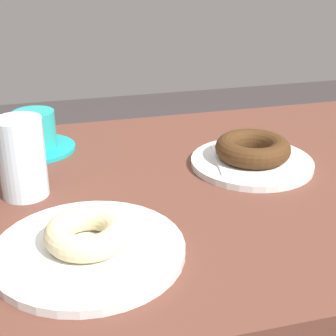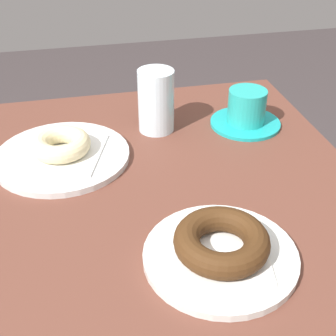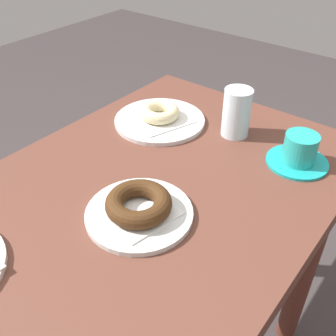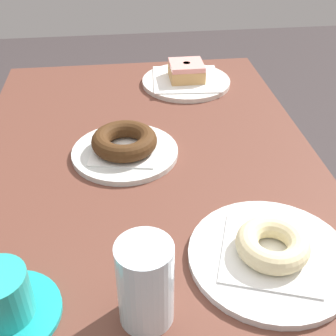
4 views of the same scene
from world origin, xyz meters
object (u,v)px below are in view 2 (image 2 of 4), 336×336
at_px(donut_sugar_ring, 61,144).
at_px(donut_chocolate_ring, 222,241).
at_px(water_glass, 156,101).
at_px(plate_sugar_ring, 62,156).
at_px(coffee_cup, 246,110).
at_px(plate_chocolate_ring, 220,256).

relative_size(donut_sugar_ring, donut_chocolate_ring, 0.83).
bearing_deg(water_glass, donut_sugar_ring, 111.41).
height_order(donut_sugar_ring, donut_chocolate_ring, donut_chocolate_ring).
height_order(plate_sugar_ring, coffee_cup, coffee_cup).
bearing_deg(plate_sugar_ring, water_glass, -68.59).
relative_size(donut_chocolate_ring, water_glass, 1.05).
relative_size(plate_sugar_ring, donut_chocolate_ring, 1.88).
xyz_separation_m(plate_sugar_ring, plate_chocolate_ring, (-0.28, -0.19, -0.00)).
bearing_deg(donut_sugar_ring, coffee_cup, -81.88).
distance_m(plate_sugar_ring, plate_chocolate_ring, 0.34).
xyz_separation_m(plate_sugar_ring, water_glass, (0.07, -0.18, 0.05)).
relative_size(donut_chocolate_ring, coffee_cup, 0.91).
distance_m(plate_sugar_ring, coffee_cup, 0.35).
bearing_deg(coffee_cup, plate_sugar_ring, 98.12).
height_order(donut_sugar_ring, plate_chocolate_ring, donut_sugar_ring).
relative_size(plate_sugar_ring, water_glass, 1.96).
bearing_deg(donut_sugar_ring, plate_sugar_ring, 90.00).
distance_m(donut_chocolate_ring, water_glass, 0.35).
relative_size(water_glass, coffee_cup, 0.87).
bearing_deg(donut_sugar_ring, donut_chocolate_ring, -146.81).
bearing_deg(donut_sugar_ring, water_glass, -68.59).
bearing_deg(water_glass, plate_chocolate_ring, -178.20).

